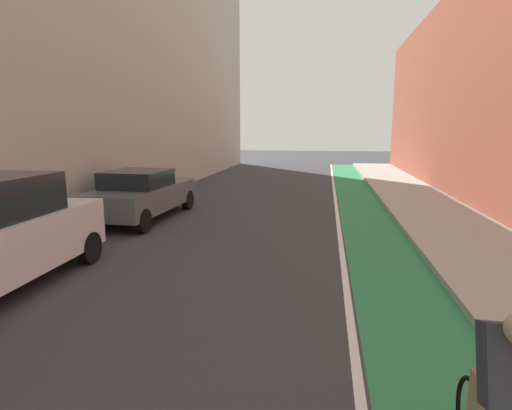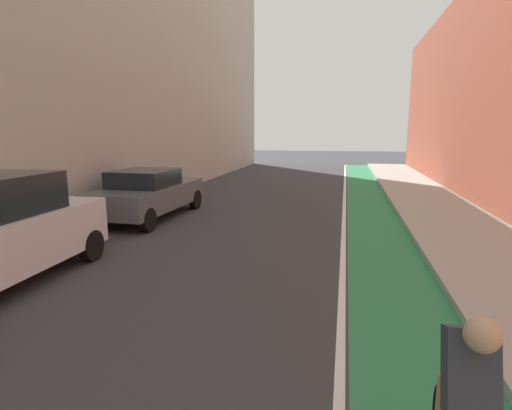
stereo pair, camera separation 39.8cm
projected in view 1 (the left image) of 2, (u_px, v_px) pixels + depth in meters
ground_plane at (243, 227)px, 11.79m from camera, size 89.00×89.00×0.00m
bike_lane_paint at (366, 217)px, 13.14m from camera, size 1.60×40.46×0.00m
lane_divider_stripe at (337, 216)px, 13.29m from camera, size 0.12×40.46×0.00m
sidewalk_right at (439, 217)px, 12.77m from camera, size 2.81×40.46×0.14m
parked_sedan_gray at (141, 194)px, 12.75m from camera, size 2.03×4.60×1.53m
cyclist_mid at (500, 405)px, 2.87m from camera, size 0.48×1.74×1.63m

